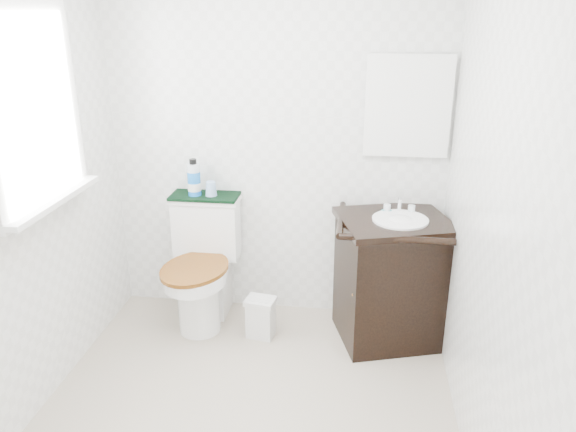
% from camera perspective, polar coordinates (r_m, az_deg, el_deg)
% --- Properties ---
extents(floor, '(2.40, 2.40, 0.00)m').
position_cam_1_polar(floor, '(3.12, -4.50, -19.94)').
color(floor, '#B4A691').
rests_on(floor, ground).
extents(wall_back, '(2.40, 0.00, 2.40)m').
position_cam_1_polar(wall_back, '(3.65, -1.19, 7.53)').
color(wall_back, white).
rests_on(wall_back, ground).
extents(wall_front, '(2.40, 0.00, 2.40)m').
position_cam_1_polar(wall_front, '(1.48, -15.50, -13.99)').
color(wall_front, white).
rests_on(wall_front, ground).
extents(wall_left, '(0.00, 2.40, 2.40)m').
position_cam_1_polar(wall_left, '(2.95, -26.63, 2.13)').
color(wall_left, white).
rests_on(wall_left, ground).
extents(wall_right, '(0.00, 2.40, 2.40)m').
position_cam_1_polar(wall_right, '(2.52, 19.97, 0.22)').
color(wall_right, white).
rests_on(wall_right, ground).
extents(window, '(0.02, 0.70, 0.90)m').
position_cam_1_polar(window, '(3.06, -24.68, 9.84)').
color(window, white).
rests_on(window, wall_left).
extents(mirror, '(0.50, 0.02, 0.60)m').
position_cam_1_polar(mirror, '(3.55, 12.09, 10.83)').
color(mirror, silver).
rests_on(mirror, wall_back).
extents(toilet, '(0.48, 0.67, 0.84)m').
position_cam_1_polar(toilet, '(3.81, -8.59, -5.46)').
color(toilet, white).
rests_on(toilet, floor).
extents(vanity, '(0.78, 0.72, 0.92)m').
position_cam_1_polar(vanity, '(3.60, 10.42, -6.06)').
color(vanity, black).
rests_on(vanity, floor).
extents(trash_bin, '(0.21, 0.18, 0.27)m').
position_cam_1_polar(trash_bin, '(3.69, -2.79, -10.20)').
color(trash_bin, silver).
rests_on(trash_bin, floor).
extents(towel, '(0.45, 0.22, 0.02)m').
position_cam_1_polar(towel, '(3.74, -8.46, 2.02)').
color(towel, black).
rests_on(towel, toilet).
extents(mouthwash_bottle, '(0.08, 0.08, 0.24)m').
position_cam_1_polar(mouthwash_bottle, '(3.70, -9.53, 3.75)').
color(mouthwash_bottle, blue).
rests_on(mouthwash_bottle, towel).
extents(cup, '(0.08, 0.08, 0.09)m').
position_cam_1_polar(cup, '(3.70, -7.83, 2.78)').
color(cup, '#82A6D5').
rests_on(cup, towel).
extents(soap_bar, '(0.07, 0.05, 0.02)m').
position_cam_1_polar(soap_bar, '(3.54, 10.01, 0.57)').
color(soap_bar, teal).
rests_on(soap_bar, vanity).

